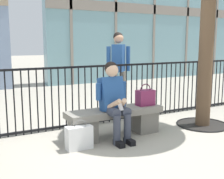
% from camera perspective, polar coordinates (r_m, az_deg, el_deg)
% --- Properties ---
extents(ground_plane, '(60.00, 60.00, 0.00)m').
position_cam_1_polar(ground_plane, '(4.75, 0.59, -9.13)').
color(ground_plane, '#A8A091').
extents(stone_bench, '(1.60, 0.44, 0.45)m').
position_cam_1_polar(stone_bench, '(4.67, 0.59, -5.98)').
color(stone_bench, gray).
rests_on(stone_bench, ground).
extents(seated_person_with_phone, '(0.52, 0.66, 1.21)m').
position_cam_1_polar(seated_person_with_phone, '(4.43, 0.40, -1.78)').
color(seated_person_with_phone, '#383D4C').
rests_on(seated_person_with_phone, ground).
extents(handbag_on_bench, '(0.30, 0.18, 0.37)m').
position_cam_1_polar(handbag_on_bench, '(4.90, 6.59, -1.54)').
color(handbag_on_bench, '#7A234C').
rests_on(handbag_on_bench, stone_bench).
extents(shopping_bag, '(0.37, 0.17, 0.44)m').
position_cam_1_polar(shopping_bag, '(4.18, -6.52, -9.34)').
color(shopping_bag, white).
rests_on(shopping_bag, ground).
extents(bystander_at_railing, '(0.55, 0.43, 1.71)m').
position_cam_1_polar(bystander_at_railing, '(6.05, 1.28, 4.54)').
color(bystander_at_railing, gray).
rests_on(bystander_at_railing, ground).
extents(plaza_railing, '(8.74, 0.04, 1.10)m').
position_cam_1_polar(plaza_railing, '(5.28, -3.47, -1.07)').
color(plaza_railing, black).
rests_on(plaza_railing, ground).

